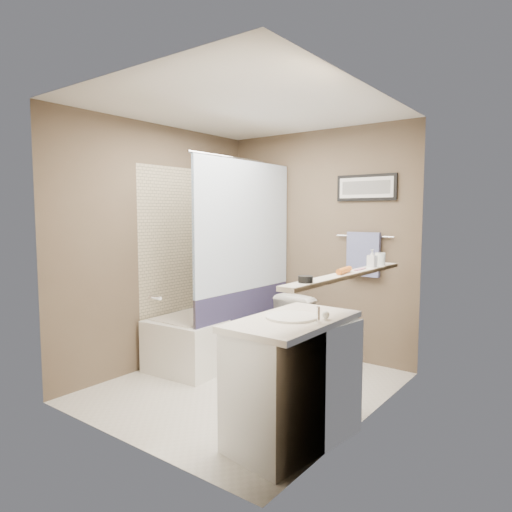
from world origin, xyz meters
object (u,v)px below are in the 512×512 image
Objects in this scene: vanity at (293,383)px; bathtub at (216,335)px; hair_brush_front at (344,270)px; soap_bottle at (372,258)px; toilet at (310,327)px; candle_bowl_near at (306,279)px; glass_jar at (380,259)px.

bathtub is at bearing 155.14° from vanity.
hair_brush_front is 0.48m from soap_bottle.
candle_bowl_near is at bearing 122.28° from toilet.
soap_bottle reaches higher than bathtub.
glass_jar is at bearing -5.05° from bathtub.
hair_brush_front reaches higher than bathtub.
soap_bottle is (0.00, 0.99, 0.05)m from candle_bowl_near.
vanity is 1.15m from soap_bottle.
glass_jar reaches higher than toilet.
hair_brush_front reaches higher than vanity.
toilet is 1.65m from vanity.
soap_bottle is at bearing 90.00° from candle_bowl_near.
candle_bowl_near is 0.99m from soap_bottle.
soap_bottle is at bearing 147.64° from toilet.
glass_jar is at bearing 90.00° from soap_bottle.
vanity is at bearing -118.13° from hair_brush_front.
vanity is at bearing 119.48° from toilet.
toilet is 1.39m from soap_bottle.
bathtub is at bearing 179.01° from glass_jar.
bathtub is at bearing 159.55° from hair_brush_front.
toilet is 5.44× the size of soap_bottle.
vanity is (0.73, -1.48, 0.03)m from toilet.
glass_jar is (0.00, 0.63, 0.03)m from hair_brush_front.
vanity is at bearing -102.67° from soap_bottle.
hair_brush_front is 2.20× the size of glass_jar.
soap_bottle reaches higher than toilet.
hair_brush_front is 0.64m from glass_jar.
toilet is at bearing 151.61° from glass_jar.
bathtub is 16.67× the size of candle_bowl_near.
soap_bottle is at bearing 90.00° from hair_brush_front.
candle_bowl_near reaches higher than vanity.
candle_bowl_near is (1.79, -1.18, 0.89)m from bathtub.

